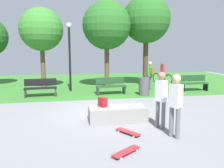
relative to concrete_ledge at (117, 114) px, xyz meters
The scene contains 18 objects.
ground_plane 1.27m from the concrete_ledge, 105.78° to the left, with size 28.00×28.00×0.00m, color gray.
grass_lawn 9.29m from the concrete_ledge, 92.09° to the left, with size 26.60×11.83×0.01m, color #387A2D.
concrete_ledge is the anchor object (origin of this frame).
backpack_on_ledge 0.64m from the concrete_ledge, 167.62° to the left, with size 0.28×0.20×0.32m, color maroon.
skater_performing_trick 1.66m from the concrete_ledge, 38.38° to the right, with size 0.33×0.39×1.74m.
skater_watching 2.23m from the concrete_ledge, 53.98° to the right, with size 0.31×0.40×1.75m.
skateboard_by_ledge 1.23m from the concrete_ledge, 87.55° to the right, with size 0.62×0.77×0.08m.
skateboard_spare 2.44m from the concrete_ledge, 97.13° to the right, with size 0.77×0.62×0.08m.
park_bench_far_right 7.31m from the concrete_ledge, 40.36° to the left, with size 1.60×0.48×0.91m.
park_bench_center_lawn 4.61m from the concrete_ledge, 82.59° to the left, with size 1.63×0.61×0.91m.
park_bench_far_left 5.56m from the concrete_ledge, 123.31° to the left, with size 1.63×0.58×0.91m.
tree_slender_maple 8.80m from the concrete_ledge, 64.40° to the left, with size 3.07×3.07×5.87m.
tree_tall_oak 8.39m from the concrete_ledge, 114.23° to the left, with size 2.56×2.56×4.87m.
tree_leaning_ash 7.70m from the concrete_ledge, 83.75° to the left, with size 2.98×2.98×5.37m.
lamp_post 6.52m from the concrete_ledge, 104.48° to the left, with size 0.28×0.28×3.89m.
trash_bin 4.60m from the concrete_ledge, 60.25° to the left, with size 0.55×0.55×0.93m, color #4C4C51.
pedestrian_with_backpack 6.23m from the concrete_ledge, 59.99° to the left, with size 0.43×0.45×1.71m.
cyclist_on_bicycle 9.48m from the concrete_ledge, 57.99° to the left, with size 0.89×1.65×1.52m.
Camera 1 is at (-1.17, -8.30, 2.37)m, focal length 35.77 mm.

